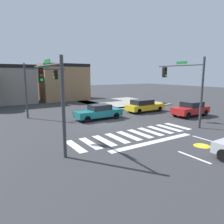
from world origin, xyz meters
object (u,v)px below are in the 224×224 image
Objects in this scene: car_yellow at (144,106)px; car_teal at (99,112)px; traffic_signal_northwest at (40,81)px; car_red at (191,109)px; traffic_signal_southwest at (51,86)px; traffic_signal_southeast at (184,80)px.

car_yellow reaches higher than car_teal.
car_red is at bearing -31.45° from traffic_signal_northwest.
traffic_signal_southwest is at bearing -154.11° from car_yellow.
traffic_signal_northwest is 6.73m from car_teal.
car_yellow is at bearing -61.56° from car_red.
traffic_signal_southwest reaches higher than car_teal.
traffic_signal_southeast is 7.10m from car_yellow.
traffic_signal_southeast is at bearing -46.63° from car_teal.
traffic_signal_southwest is at bearing -100.46° from traffic_signal_northwest.
traffic_signal_southeast is at bearing -45.65° from traffic_signal_northwest.
traffic_signal_southeast is at bearing -90.91° from traffic_signal_southwest.
car_teal is (6.12, 5.43, -2.96)m from traffic_signal_southwest.
traffic_signal_southwest is 1.21× the size of car_yellow.
car_teal is (-6.44, -0.66, -0.02)m from car_yellow.
traffic_signal_southwest is 8.70m from car_teal.
car_teal is at bearing -48.39° from traffic_signal_southwest.
car_red is (15.00, 1.59, -2.90)m from traffic_signal_southwest.
car_teal is at bearing -44.40° from traffic_signal_northwest.
car_yellow is (10.77, -3.58, -2.90)m from traffic_signal_northwest.
car_red reaches higher than car_yellow.
traffic_signal_southwest is at bearing 6.06° from car_red.
traffic_signal_southwest is 1.21× the size of car_teal.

